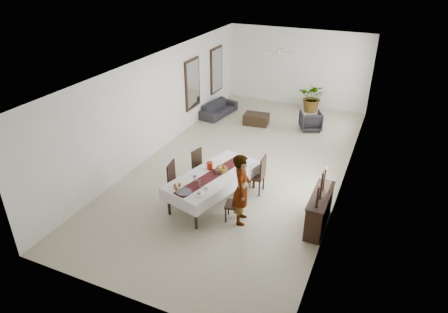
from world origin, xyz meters
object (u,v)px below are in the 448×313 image
dining_table_top (214,176)px  woman (242,189)px  red_pitcher (210,166)px  sideboard_body (319,211)px  sofa (219,109)px

dining_table_top → woman: size_ratio=1.38×
red_pitcher → sideboard_body: red_pitcher is taller
sideboard_body → red_pitcher: bearing=176.1°
dining_table_top → sofa: (-2.47, 5.74, -0.49)m
dining_table_top → red_pitcher: 0.34m
dining_table_top → woman: woman is taller
dining_table_top → red_pitcher: red_pitcher is taller
dining_table_top → sofa: 6.27m
dining_table_top → woman: 1.16m
woman → sideboard_body: 1.93m
red_pitcher → sofa: red_pitcher is taller
dining_table_top → sideboard_body: sideboard_body is taller
red_pitcher → dining_table_top: bearing=-46.1°
dining_table_top → sideboard_body: size_ratio=1.75×
sofa → dining_table_top: bearing=-148.2°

